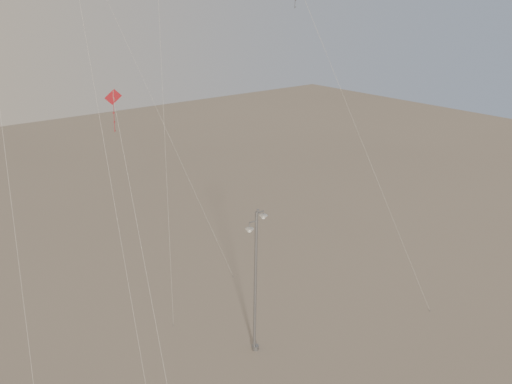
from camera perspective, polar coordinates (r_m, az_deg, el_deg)
street_lamp at (r=34.81m, az=-0.04°, el=-8.61°), size 1.61×0.58×9.49m
kite_3 at (r=26.19m, az=-12.54°, el=0.64°), size 3.73×12.06×17.18m
kite_4 at (r=38.30m, az=7.47°, el=12.42°), size 5.79×9.07×22.36m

